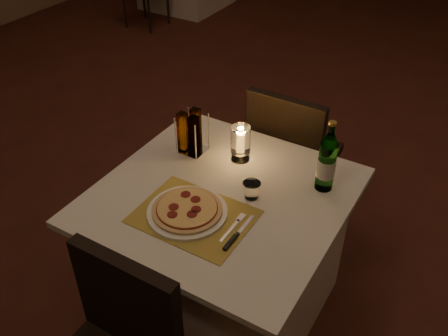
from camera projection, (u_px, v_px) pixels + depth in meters
The scene contains 12 objects.
floor at pixel (269, 204), 3.17m from camera, with size 8.00×10.00×0.02m, color #491F17.
main_table at pixel (222, 255), 2.30m from camera, with size 1.00×1.00×0.74m.
chair_far at pixel (290, 148), 2.69m from camera, with size 0.42×0.42×0.90m.
placemat at pixel (194, 216), 1.96m from camera, with size 0.45×0.34×0.00m, color #B59A3E.
plate at pixel (187, 212), 1.97m from camera, with size 0.32×0.32×0.01m, color white.
pizza at pixel (187, 209), 1.96m from camera, with size 0.28×0.28×0.02m.
fork at pixel (234, 225), 1.92m from camera, with size 0.02×0.18×0.00m.
knife at pixel (234, 238), 1.86m from camera, with size 0.02×0.22×0.01m.
tumbler at pixel (252, 190), 2.04m from camera, with size 0.07×0.07×0.07m, color white, non-canonical shape.
water_bottle at pixel (327, 162), 2.04m from camera, with size 0.08×0.08×0.32m.
hurricane_candle at pixel (241, 141), 2.22m from camera, with size 0.09×0.09×0.17m.
cruet_caddy at pixel (191, 134), 2.27m from camera, with size 0.12×0.12×0.21m.
Camera 1 is at (0.99, -2.22, 2.07)m, focal length 40.00 mm.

